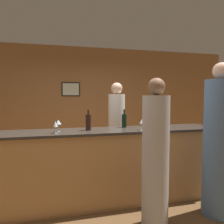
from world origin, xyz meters
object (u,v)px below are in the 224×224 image
Objects in this scene: bartender at (117,135)px; wine_bottle_0 at (155,121)px; guest_0 at (219,146)px; wine_bottle_2 at (124,120)px; wine_bottle_1 at (88,122)px; guest_1 at (155,159)px.

wine_bottle_0 is (0.34, -0.90, 0.34)m from bartender.
wine_bottle_2 is (-1.02, 0.88, 0.27)m from guest_0.
guest_0 is at bearing 123.35° from bartender.
wine_bottle_0 is 0.98m from wine_bottle_1.
bartender is at bearing 110.62° from wine_bottle_0.
guest_1 is at bearing -84.14° from wine_bottle_2.
bartender is at bearing 85.53° from wine_bottle_2.
wine_bottle_0 is 1.00× the size of wine_bottle_2.
wine_bottle_2 is at bearing 15.39° from wine_bottle_1.
guest_0 is (0.97, -1.48, 0.07)m from bartender.
guest_0 is at bearing -23.94° from wine_bottle_1.
wine_bottle_1 reaches higher than wine_bottle_0.
guest_1 reaches higher than wine_bottle_2.
guest_0 reaches higher than wine_bottle_0.
guest_0 is at bearing -42.41° from wine_bottle_0.
wine_bottle_0 is at bearing 110.62° from bartender.
guest_1 is 6.29× the size of wine_bottle_2.
guest_0 is 7.05× the size of wine_bottle_0.
wine_bottle_0 and wine_bottle_2 have the same top height.
guest_1 is 0.78m from wine_bottle_0.
guest_1 is 6.06× the size of wine_bottle_1.
wine_bottle_1 is 1.04× the size of wine_bottle_2.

